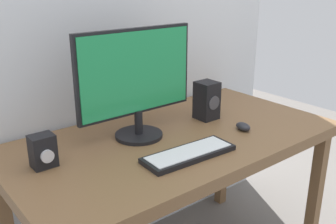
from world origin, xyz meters
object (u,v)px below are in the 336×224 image
desk (175,151)px  keyboard_primary (189,154)px  monitor (136,80)px  audio_controller (43,151)px  speaker_right (207,100)px  mouse (243,127)px

desk → keyboard_primary: bearing=-115.0°
monitor → audio_controller: (-0.44, -0.02, -0.20)m
speaker_right → mouse: bearing=-84.0°
desk → keyboard_primary: keyboard_primary is taller
monitor → mouse: bearing=-30.6°
keyboard_primary → mouse: mouse is taller
desk → monitor: 0.37m
keyboard_primary → speaker_right: size_ratio=2.09×
monitor → keyboard_primary: size_ratio=1.42×
speaker_right → keyboard_primary: bearing=-142.9°
audio_controller → desk: bearing=-7.9°
monitor → desk: bearing=-36.7°
keyboard_primary → desk: bearing=65.0°
speaker_right → monitor: bearing=176.1°
speaker_right → desk: bearing=-164.6°
monitor → keyboard_primary: (0.04, -0.29, -0.25)m
monitor → mouse: monitor is taller
desk → speaker_right: speaker_right is taller
audio_controller → mouse: bearing=-14.9°
audio_controller → keyboard_primary: bearing=-29.9°
keyboard_primary → speaker_right: bearing=37.1°
monitor → speaker_right: bearing=-3.9°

